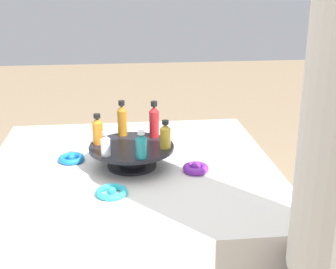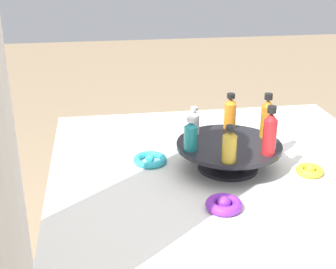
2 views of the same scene
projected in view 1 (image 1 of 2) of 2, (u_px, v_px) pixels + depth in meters
party_table at (135, 256)px, 1.81m from camera, size 1.03×1.03×0.76m
display_stand at (132, 153)px, 1.67m from camera, size 0.30×0.30×0.08m
bottle_clear at (106, 145)px, 1.56m from camera, size 0.03×0.03×0.08m
bottle_teal at (141, 146)px, 1.54m from camera, size 0.04×0.04×0.10m
bottle_gold at (165, 135)px, 1.62m from camera, size 0.04×0.04×0.10m
bottle_red at (154, 121)px, 1.73m from camera, size 0.04×0.04×0.14m
bottle_amber at (122, 119)px, 1.75m from camera, size 0.04×0.04×0.13m
bottle_orange at (98, 130)px, 1.66m from camera, size 0.04×0.04×0.11m
ribbon_bow_blue at (71, 158)px, 1.73m from camera, size 0.10×0.10×0.03m
ribbon_bow_teal at (112, 192)px, 1.47m from camera, size 0.10×0.10×0.03m
ribbon_bow_purple at (196, 168)px, 1.64m from camera, size 0.09×0.09×0.04m
ribbon_bow_gold at (148, 142)px, 1.90m from camera, size 0.08×0.08×0.03m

